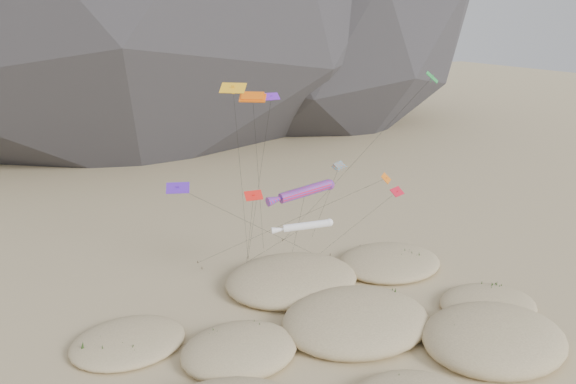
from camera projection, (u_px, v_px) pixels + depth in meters
name	position (u px, v px, depth m)	size (l,w,h in m)	color
ground	(367.00, 350.00, 53.52)	(500.00, 500.00, 0.00)	#CCB789
dunes	(346.00, 328.00, 56.00)	(47.38, 36.16, 3.81)	#CCB789
dune_grass	(331.00, 324.00, 56.38)	(44.65, 28.54, 1.58)	black
kite_stakes	(274.00, 256.00, 73.92)	(21.75, 7.38, 0.30)	#3F2D1E
rainbow_tube_kite	(303.00, 192.00, 61.51)	(8.55, 10.33, 12.92)	#EB1840
white_tube_kite	(304.00, 226.00, 60.46)	(6.59, 12.54, 9.45)	white
orange_parafoil	(253.00, 99.00, 57.72)	(7.62, 12.67, 22.99)	#EE5E0C
multi_parafoil	(339.00, 168.00, 57.55)	(8.36, 19.00, 16.22)	#DB5617
delta_kites	(319.00, 139.00, 57.93)	(32.94, 21.94, 24.38)	red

